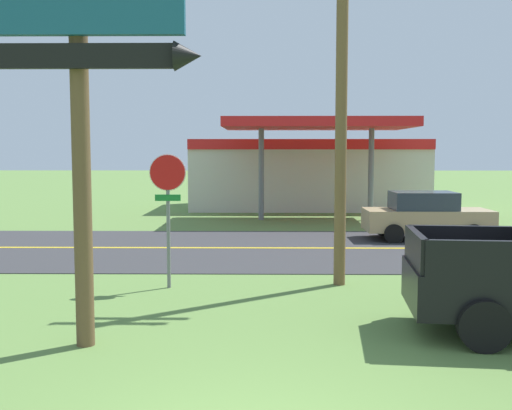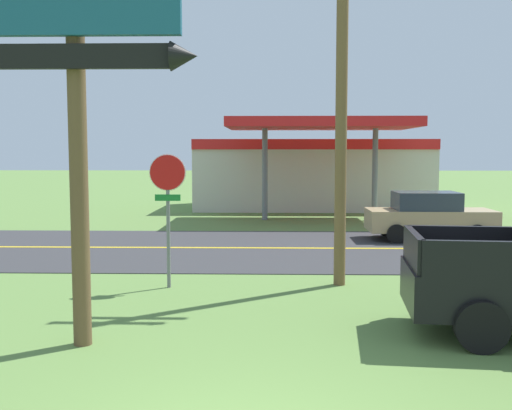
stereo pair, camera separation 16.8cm
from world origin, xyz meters
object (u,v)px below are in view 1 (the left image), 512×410
stop_sign (168,196)px  car_tan_near_lane (426,215)px  motel_sign (80,27)px  gas_station (307,171)px  utility_pole (342,80)px

stop_sign → car_tan_near_lane: size_ratio=0.70×
motel_sign → car_tan_near_lane: (8.22, 11.61, -4.01)m
car_tan_near_lane → stop_sign: bearing=-135.5°
stop_sign → gas_station: bearing=77.1°
motel_sign → car_tan_near_lane: motel_sign is taller
motel_sign → utility_pole: 6.33m
motel_sign → stop_sign: (0.60, 4.14, -2.81)m
motel_sign → stop_sign: bearing=81.7°
stop_sign → gas_station: (4.38, 19.13, -0.08)m
stop_sign → gas_station: size_ratio=0.25×
stop_sign → car_tan_near_lane: bearing=44.5°
gas_station → car_tan_near_lane: gas_station is taller
stop_sign → gas_station: gas_station is taller
car_tan_near_lane → utility_pole: bearing=-118.3°
car_tan_near_lane → gas_station: bearing=105.5°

